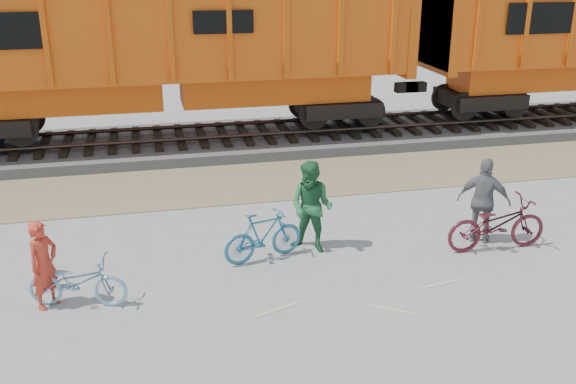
% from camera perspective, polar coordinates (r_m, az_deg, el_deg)
% --- Properties ---
extents(ground, '(120.00, 120.00, 0.00)m').
position_cam_1_polar(ground, '(11.72, 3.15, -7.86)').
color(ground, '#9E9E99').
rests_on(ground, ground).
extents(gravel_strip, '(120.00, 3.00, 0.02)m').
position_cam_1_polar(gravel_strip, '(16.62, -2.00, 1.00)').
color(gravel_strip, '#9F8A62').
rests_on(gravel_strip, ground).
extents(ballast_bed, '(120.00, 4.00, 0.30)m').
position_cam_1_polar(ballast_bed, '(19.87, -3.92, 4.68)').
color(ballast_bed, slate).
rests_on(ballast_bed, ground).
extents(track, '(120.00, 2.60, 0.24)m').
position_cam_1_polar(track, '(19.78, -3.94, 5.58)').
color(track, black).
rests_on(track, ballast_bed).
extents(hopper_car_center, '(14.00, 3.13, 4.65)m').
position_cam_1_polar(hopper_car_center, '(19.08, -10.57, 12.50)').
color(hopper_car_center, black).
rests_on(hopper_car_center, track).
extents(bicycle_blue, '(1.76, 0.97, 0.88)m').
position_cam_1_polar(bicycle_blue, '(11.30, -18.22, -7.59)').
color(bicycle_blue, '#78AACB').
rests_on(bicycle_blue, ground).
extents(bicycle_teal, '(1.69, 0.88, 0.98)m').
position_cam_1_polar(bicycle_teal, '(12.27, -2.21, -3.92)').
color(bicycle_teal, '#22668A').
rests_on(bicycle_teal, ground).
extents(bicycle_maroon, '(2.06, 0.74, 1.08)m').
position_cam_1_polar(bicycle_maroon, '(13.31, 18.06, -2.73)').
color(bicycle_maroon, '#521820').
rests_on(bicycle_maroon, ground).
extents(person_solo, '(0.64, 0.66, 1.53)m').
position_cam_1_polar(person_solo, '(11.32, -20.88, -6.05)').
color(person_solo, red).
rests_on(person_solo, ground).
extents(person_man, '(1.13, 1.09, 1.83)m').
position_cam_1_polar(person_man, '(12.49, 2.11, -1.35)').
color(person_man, '#256638').
rests_on(person_man, ground).
extents(person_woman, '(1.10, 0.95, 1.78)m').
position_cam_1_polar(person_woman, '(13.45, 17.01, -0.76)').
color(person_woman, slate).
rests_on(person_woman, ground).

